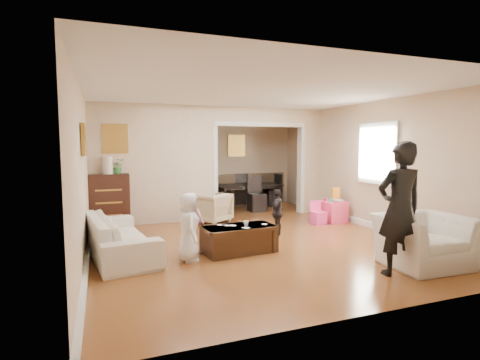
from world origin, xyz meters
name	(u,v)px	position (x,y,z in m)	size (l,w,h in m)	color
floor	(244,236)	(0.00, 0.00, 0.00)	(7.00, 7.00, 0.00)	brown
partition_left	(156,164)	(-1.38, 1.80, 1.30)	(2.75, 0.18, 2.60)	beige
partition_right	(309,161)	(2.48, 1.80, 1.30)	(0.55, 0.18, 2.60)	beige
partition_header	(260,115)	(1.10, 1.80, 2.42)	(2.22, 0.18, 0.35)	beige
window_pane	(377,153)	(2.73, -0.40, 1.55)	(0.03, 0.95, 1.10)	white
framed_art_partition	(115,139)	(-2.20, 1.70, 1.85)	(0.45, 0.03, 0.55)	brown
framed_art_sofa_wall	(84,140)	(-2.71, -0.60, 1.80)	(0.03, 0.55, 0.40)	brown
framed_art_alcove	(236,146)	(1.10, 3.44, 1.70)	(0.45, 0.03, 0.55)	brown
sofa	(119,235)	(-2.26, -0.46, 0.31)	(2.14, 0.84, 0.63)	beige
armchair_back	(212,208)	(-0.23, 1.41, 0.33)	(0.70, 0.72, 0.65)	tan
armchair_front	(422,241)	(1.78, -2.49, 0.36)	(1.11, 0.97, 0.72)	beige
dresser	(109,201)	(-2.37, 1.61, 0.56)	(0.82, 0.46, 1.13)	black
table_lamp	(108,165)	(-2.37, 1.61, 1.31)	(0.22, 0.22, 0.36)	beige
potted_plant	(118,166)	(-2.17, 1.61, 1.28)	(0.28, 0.24, 0.31)	#3A7B36
coffee_table	(239,239)	(-0.45, -0.96, 0.21)	(1.14, 0.57, 0.43)	#371E11
coffee_cup	(246,224)	(-0.35, -1.01, 0.47)	(0.09, 0.09, 0.09)	silver
play_table	(333,212)	(2.35, 0.51, 0.23)	(0.48, 0.48, 0.46)	#ED3E69
cereal_box	(336,194)	(2.47, 0.61, 0.61)	(0.20, 0.07, 0.30)	yellow
cyan_cup	(331,200)	(2.25, 0.46, 0.50)	(0.08, 0.08, 0.08)	#22ADA5
toy_block	(326,200)	(2.23, 0.63, 0.49)	(0.08, 0.06, 0.05)	red
play_bowl	(339,201)	(2.40, 0.39, 0.49)	(0.20, 0.20, 0.05)	silver
dining_table	(248,196)	(1.26, 2.99, 0.31)	(1.79, 1.00, 0.63)	black
adult_person	(400,209)	(1.17, -2.66, 0.89)	(0.65, 0.42, 1.77)	black
child_kneel_a	(189,227)	(-1.30, -1.11, 0.51)	(0.50, 0.32, 1.02)	white
child_kneel_b	(192,222)	(-1.15, -0.66, 0.49)	(0.47, 0.37, 0.98)	pink
child_toddler	(277,212)	(0.60, -0.21, 0.45)	(0.53, 0.22, 0.90)	black
craft_papers	(239,226)	(-0.44, -0.95, 0.43)	(0.81, 0.47, 0.00)	white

